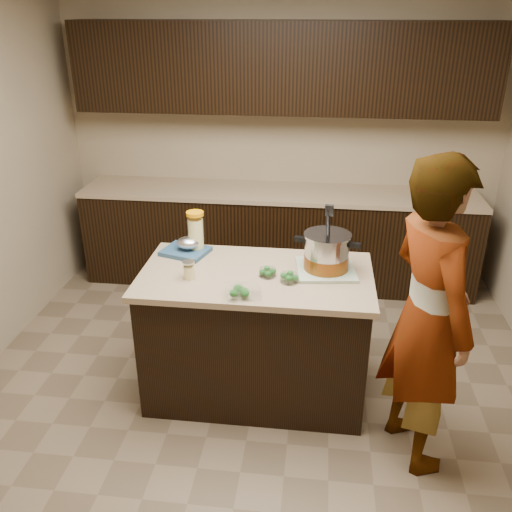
{
  "coord_description": "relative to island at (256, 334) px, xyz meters",
  "views": [
    {
      "loc": [
        0.37,
        -3.02,
        2.42
      ],
      "look_at": [
        0.0,
        0.0,
        1.02
      ],
      "focal_mm": 38.0,
      "sensor_mm": 36.0,
      "label": 1
    }
  ],
  "objects": [
    {
      "name": "ground_plane",
      "position": [
        0.0,
        0.0,
        -0.45
      ],
      "size": [
        4.0,
        4.0,
        0.0
      ],
      "primitive_type": "plane",
      "color": "brown",
      "rests_on": "ground"
    },
    {
      "name": "room_shell",
      "position": [
        0.0,
        0.0,
        1.26
      ],
      "size": [
        4.04,
        4.04,
        2.72
      ],
      "color": "tan",
      "rests_on": "ground"
    },
    {
      "name": "back_cabinets",
      "position": [
        0.0,
        1.74,
        0.49
      ],
      "size": [
        3.6,
        0.63,
        2.33
      ],
      "color": "black",
      "rests_on": "ground"
    },
    {
      "name": "island",
      "position": [
        0.0,
        0.0,
        0.0
      ],
      "size": [
        1.46,
        0.81,
        0.9
      ],
      "color": "black",
      "rests_on": "ground"
    },
    {
      "name": "dish_towel",
      "position": [
        0.43,
        0.09,
        0.46
      ],
      "size": [
        0.4,
        0.4,
        0.02
      ],
      "primitive_type": "cube",
      "rotation": [
        0.0,
        0.0,
        0.13
      ],
      "color": "#557E57",
      "rests_on": "island"
    },
    {
      "name": "stock_pot",
      "position": [
        0.43,
        0.09,
        0.57
      ],
      "size": [
        0.41,
        0.34,
        0.42
      ],
      "rotation": [
        0.0,
        0.0,
        -0.17
      ],
      "color": "#B7B7BC",
      "rests_on": "dish_towel"
    },
    {
      "name": "lemonade_pitcher",
      "position": [
        -0.44,
        0.29,
        0.58
      ],
      "size": [
        0.15,
        0.15,
        0.28
      ],
      "rotation": [
        0.0,
        0.0,
        -0.4
      ],
      "color": "#E7DD8D",
      "rests_on": "island"
    },
    {
      "name": "mason_jar",
      "position": [
        -0.4,
        -0.12,
        0.5
      ],
      "size": [
        0.08,
        0.08,
        0.12
      ],
      "rotation": [
        0.0,
        0.0,
        0.05
      ],
      "color": "#E7DD8D",
      "rests_on": "island"
    },
    {
      "name": "broccoli_tub_left",
      "position": [
        0.08,
        -0.03,
        0.47
      ],
      "size": [
        0.11,
        0.11,
        0.05
      ],
      "rotation": [
        0.0,
        0.0,
        -0.08
      ],
      "color": "silver",
      "rests_on": "island"
    },
    {
      "name": "broccoli_tub_right",
      "position": [
        0.21,
        -0.09,
        0.47
      ],
      "size": [
        0.15,
        0.15,
        0.05
      ],
      "rotation": [
        0.0,
        0.0,
        -0.39
      ],
      "color": "silver",
      "rests_on": "island"
    },
    {
      "name": "broccoli_tub_rect",
      "position": [
        -0.04,
        -0.31,
        0.48
      ],
      "size": [
        0.22,
        0.19,
        0.07
      ],
      "rotation": [
        0.0,
        0.0,
        0.29
      ],
      "color": "silver",
      "rests_on": "island"
    },
    {
      "name": "blue_tray",
      "position": [
        -0.5,
        0.25,
        0.49
      ],
      "size": [
        0.35,
        0.31,
        0.11
      ],
      "rotation": [
        0.0,
        0.0,
        -0.3
      ],
      "color": "navy",
      "rests_on": "island"
    },
    {
      "name": "person",
      "position": [
        0.98,
        -0.43,
        0.45
      ],
      "size": [
        0.65,
        0.77,
        1.81
      ],
      "primitive_type": "imported",
      "rotation": [
        0.0,
        0.0,
        1.95
      ],
      "color": "gray",
      "rests_on": "ground"
    }
  ]
}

